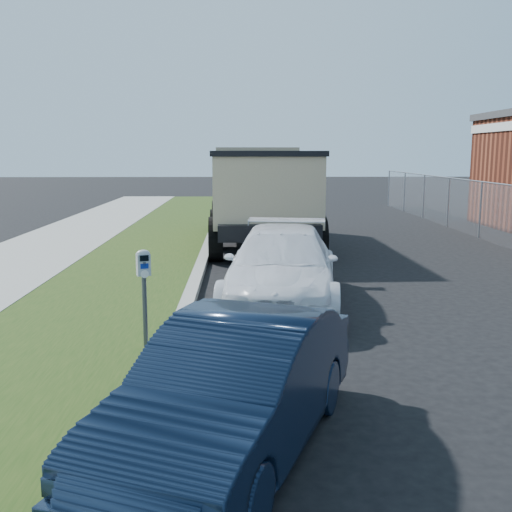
{
  "coord_description": "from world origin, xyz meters",
  "views": [
    {
      "loc": [
        -1.65,
        -8.85,
        2.7
      ],
      "look_at": [
        -1.4,
        1.0,
        1.0
      ],
      "focal_mm": 42.0,
      "sensor_mm": 36.0,
      "label": 1
    }
  ],
  "objects_px": {
    "dump_truck": "(260,190)",
    "parking_meter": "(144,277)",
    "white_wagon": "(281,267)",
    "navy_sedan": "(235,389)"
  },
  "relations": [
    {
      "from": "white_wagon",
      "to": "dump_truck",
      "type": "distance_m",
      "value": 7.48
    },
    {
      "from": "white_wagon",
      "to": "parking_meter",
      "type": "bearing_deg",
      "value": -119.92
    },
    {
      "from": "parking_meter",
      "to": "white_wagon",
      "type": "xyz_separation_m",
      "value": [
        2.0,
        2.72,
        -0.39
      ]
    },
    {
      "from": "white_wagon",
      "to": "dump_truck",
      "type": "bearing_deg",
      "value": 97.47
    },
    {
      "from": "navy_sedan",
      "to": "dump_truck",
      "type": "height_order",
      "value": "dump_truck"
    },
    {
      "from": "navy_sedan",
      "to": "dump_truck",
      "type": "relative_size",
      "value": 0.51
    },
    {
      "from": "white_wagon",
      "to": "dump_truck",
      "type": "height_order",
      "value": "dump_truck"
    },
    {
      "from": "white_wagon",
      "to": "navy_sedan",
      "type": "bearing_deg",
      "value": -91.73
    },
    {
      "from": "dump_truck",
      "to": "parking_meter",
      "type": "bearing_deg",
      "value": -102.08
    },
    {
      "from": "parking_meter",
      "to": "navy_sedan",
      "type": "xyz_separation_m",
      "value": [
        1.22,
        -2.69,
        -0.46
      ]
    }
  ]
}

